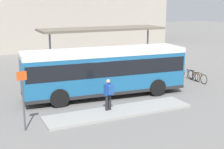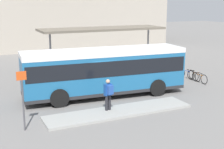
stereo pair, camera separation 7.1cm
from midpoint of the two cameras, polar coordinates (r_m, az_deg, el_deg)
name	(u,v)px [view 2 (the right image)]	position (r m, az deg, el deg)	size (l,w,h in m)	color
ground_plane	(105,96)	(19.79, -1.22, -3.91)	(120.00, 120.00, 0.00)	slate
curb_island	(119,111)	(16.87, 1.47, -6.77)	(8.14, 1.80, 0.12)	#9E9E99
city_bus	(105,69)	(19.35, -1.22, 1.03)	(10.20, 3.18, 2.97)	#1E6093
pedestrian_waiting	(108,93)	(16.57, -0.53, -3.36)	(0.45, 0.48, 1.71)	#232328
bicycle_orange	(200,78)	(23.79, 15.81, -0.58)	(0.48, 1.67, 0.72)	black
bicycle_black	(194,76)	(24.40, 14.91, -0.18)	(0.48, 1.67, 0.73)	black
bicycle_blue	(186,74)	(24.82, 13.48, 0.15)	(0.48, 1.72, 0.75)	black
bicycle_yellow	(179,72)	(25.32, 12.25, 0.40)	(0.48, 1.59, 0.69)	black
station_shelter	(103,29)	(26.82, -1.67, 8.24)	(10.72, 3.19, 3.65)	#706656
platform_sign	(23,98)	(14.70, -15.87, -4.18)	(0.44, 0.08, 2.80)	#4C4C51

